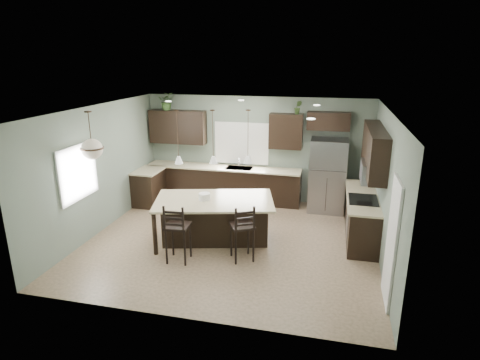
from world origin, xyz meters
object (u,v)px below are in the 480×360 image
(refrigerator, at_px, (327,176))
(plant_back_left, at_px, (167,101))
(bar_stool_left, at_px, (178,232))
(kitchen_island, at_px, (215,220))
(serving_dish, at_px, (204,196))
(bar_stool_right, at_px, (242,232))

(refrigerator, bearing_deg, plant_back_left, 176.53)
(bar_stool_left, bearing_deg, kitchen_island, 65.12)
(refrigerator, height_order, serving_dish, refrigerator)
(bar_stool_right, relative_size, plant_back_left, 2.44)
(bar_stool_right, bearing_deg, plant_back_left, 102.20)
(plant_back_left, bearing_deg, bar_stool_left, -65.51)
(refrigerator, xyz_separation_m, serving_dish, (-2.46, -2.39, 0.07))
(bar_stool_left, distance_m, plant_back_left, 4.48)
(plant_back_left, bearing_deg, serving_dish, -54.75)
(kitchen_island, relative_size, bar_stool_right, 2.12)
(serving_dish, height_order, bar_stool_right, bar_stool_right)
(kitchen_island, bearing_deg, bar_stool_left, -126.13)
(serving_dish, bearing_deg, bar_stool_left, -102.67)
(serving_dish, xyz_separation_m, bar_stool_left, (-0.22, -0.98, -0.40))
(serving_dish, relative_size, plant_back_left, 0.51)
(bar_stool_right, bearing_deg, serving_dish, 117.50)
(refrigerator, bearing_deg, serving_dish, -135.85)
(bar_stool_right, bearing_deg, refrigerator, 35.20)
(refrigerator, relative_size, kitchen_island, 0.76)
(refrigerator, bearing_deg, bar_stool_right, -116.36)
(refrigerator, distance_m, kitchen_island, 3.29)
(refrigerator, distance_m, bar_stool_right, 3.40)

